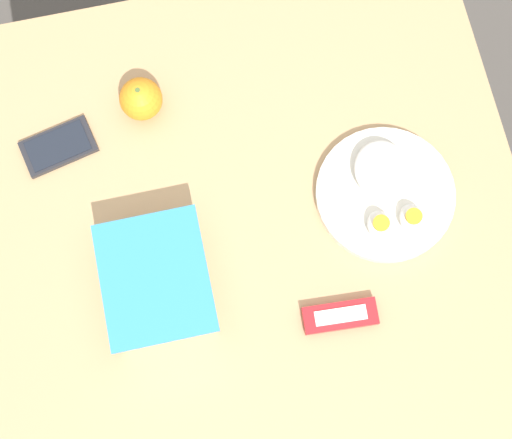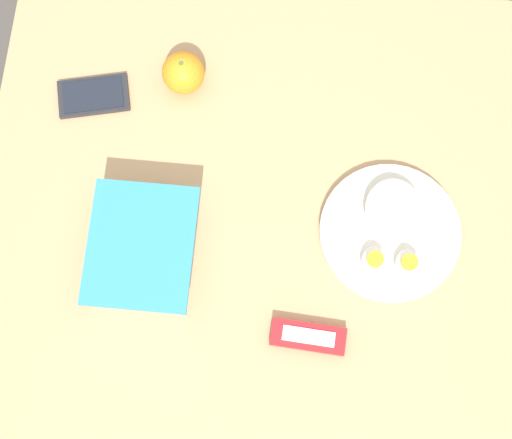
{
  "view_description": "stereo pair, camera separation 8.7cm",
  "coord_description": "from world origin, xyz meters",
  "px_view_note": "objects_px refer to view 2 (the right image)",
  "views": [
    {
      "loc": [
        -0.28,
        0.05,
        1.95
      ],
      "look_at": [
        0.0,
        -0.01,
        0.79
      ],
      "focal_mm": 50.0,
      "sensor_mm": 36.0,
      "label": 1
    },
    {
      "loc": [
        -0.29,
        -0.03,
        1.95
      ],
      "look_at": [
        0.0,
        -0.01,
        0.79
      ],
      "focal_mm": 50.0,
      "sensor_mm": 36.0,
      "label": 2
    }
  ],
  "objects_px": {
    "orange_fruit": "(183,73)",
    "candy_bar": "(308,337)",
    "food_container": "(144,250)",
    "cell_phone": "(94,96)",
    "rice_plate": "(391,229)"
  },
  "relations": [
    {
      "from": "orange_fruit",
      "to": "rice_plate",
      "type": "relative_size",
      "value": 0.31
    },
    {
      "from": "candy_bar",
      "to": "cell_phone",
      "type": "relative_size",
      "value": 0.91
    },
    {
      "from": "orange_fruit",
      "to": "rice_plate",
      "type": "distance_m",
      "value": 0.45
    },
    {
      "from": "candy_bar",
      "to": "cell_phone",
      "type": "distance_m",
      "value": 0.57
    },
    {
      "from": "orange_fruit",
      "to": "candy_bar",
      "type": "xyz_separation_m",
      "value": [
        -0.44,
        -0.25,
        -0.03
      ]
    },
    {
      "from": "food_container",
      "to": "cell_phone",
      "type": "bearing_deg",
      "value": 25.4
    },
    {
      "from": "food_container",
      "to": "rice_plate",
      "type": "height_order",
      "value": "food_container"
    },
    {
      "from": "rice_plate",
      "to": "cell_phone",
      "type": "bearing_deg",
      "value": 69.58
    },
    {
      "from": "cell_phone",
      "to": "rice_plate",
      "type": "bearing_deg",
      "value": -110.42
    },
    {
      "from": "orange_fruit",
      "to": "rice_plate",
      "type": "height_order",
      "value": "orange_fruit"
    },
    {
      "from": "rice_plate",
      "to": "candy_bar",
      "type": "relative_size",
      "value": 1.92
    },
    {
      "from": "food_container",
      "to": "cell_phone",
      "type": "relative_size",
      "value": 1.51
    },
    {
      "from": "rice_plate",
      "to": "candy_bar",
      "type": "distance_m",
      "value": 0.23
    },
    {
      "from": "orange_fruit",
      "to": "candy_bar",
      "type": "height_order",
      "value": "orange_fruit"
    },
    {
      "from": "cell_phone",
      "to": "orange_fruit",
      "type": "bearing_deg",
      "value": -74.65
    }
  ]
}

